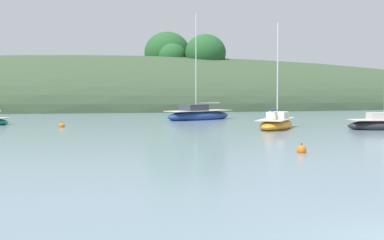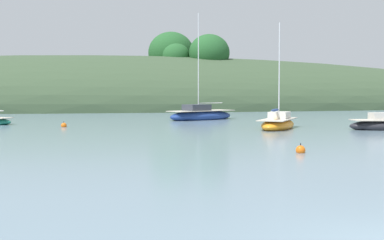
{
  "view_description": "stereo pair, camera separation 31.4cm",
  "coord_description": "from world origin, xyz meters",
  "px_view_note": "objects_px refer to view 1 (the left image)",
  "views": [
    {
      "loc": [
        -6.11,
        -8.21,
        2.81
      ],
      "look_at": [
        0.0,
        20.0,
        1.2
      ],
      "focal_mm": 48.77,
      "sensor_mm": 36.0,
      "label": 1
    },
    {
      "loc": [
        -5.8,
        -8.28,
        2.81
      ],
      "look_at": [
        0.0,
        20.0,
        1.2
      ],
      "focal_mm": 48.77,
      "sensor_mm": 36.0,
      "label": 2
    }
  ],
  "objects_px": {
    "sailboat_grey_yawl": "(276,123)",
    "mooring_buoy_inner": "(62,126)",
    "mooring_buoy_outer": "(302,150)",
    "sailboat_yellow_far": "(198,115)"
  },
  "relations": [
    {
      "from": "sailboat_yellow_far",
      "to": "mooring_buoy_inner",
      "type": "distance_m",
      "value": 15.1
    },
    {
      "from": "sailboat_grey_yawl",
      "to": "mooring_buoy_inner",
      "type": "distance_m",
      "value": 16.51
    },
    {
      "from": "mooring_buoy_inner",
      "to": "sailboat_yellow_far",
      "type": "bearing_deg",
      "value": 32.39
    },
    {
      "from": "mooring_buoy_inner",
      "to": "mooring_buoy_outer",
      "type": "bearing_deg",
      "value": -60.19
    },
    {
      "from": "sailboat_grey_yawl",
      "to": "mooring_buoy_inner",
      "type": "bearing_deg",
      "value": 162.53
    },
    {
      "from": "mooring_buoy_inner",
      "to": "sailboat_grey_yawl",
      "type": "bearing_deg",
      "value": -17.47
    },
    {
      "from": "mooring_buoy_outer",
      "to": "sailboat_grey_yawl",
      "type": "bearing_deg",
      "value": 72.83
    },
    {
      "from": "mooring_buoy_inner",
      "to": "mooring_buoy_outer",
      "type": "distance_m",
      "value": 22.58
    },
    {
      "from": "sailboat_grey_yawl",
      "to": "mooring_buoy_outer",
      "type": "xyz_separation_m",
      "value": [
        -4.52,
        -14.63,
        -0.26
      ]
    },
    {
      "from": "sailboat_grey_yawl",
      "to": "sailboat_yellow_far",
      "type": "height_order",
      "value": "sailboat_yellow_far"
    }
  ]
}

